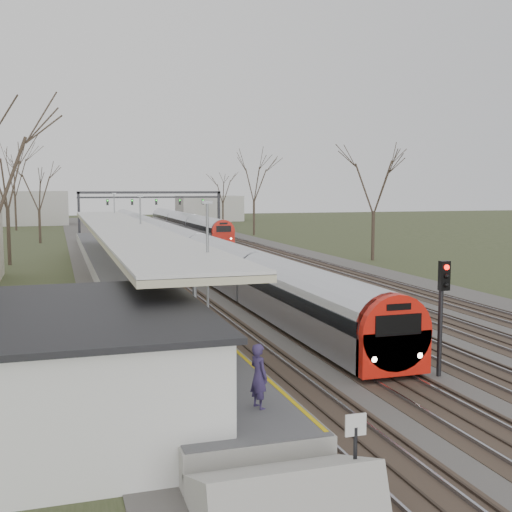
% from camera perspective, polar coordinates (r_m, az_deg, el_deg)
% --- Properties ---
extents(track_bed, '(24.00, 160.00, 0.22)m').
position_cam_1_polar(track_bed, '(66.34, -5.60, 0.43)').
color(track_bed, '#474442').
rests_on(track_bed, ground).
extents(platform, '(3.50, 69.00, 1.00)m').
position_cam_1_polar(platform, '(47.71, -12.28, -1.35)').
color(platform, '#9E9B93').
rests_on(platform, ground).
extents(canopy, '(4.10, 50.00, 3.11)m').
position_cam_1_polar(canopy, '(42.91, -11.84, 2.45)').
color(canopy, slate).
rests_on(canopy, platform).
extents(station_building, '(6.00, 9.00, 3.20)m').
position_cam_1_polar(station_building, '(18.33, -14.86, -9.75)').
color(station_building, silver).
rests_on(station_building, ground).
extents(signal_gantry, '(21.00, 0.59, 6.08)m').
position_cam_1_polar(signal_gantry, '(95.60, -9.30, 5.01)').
color(signal_gantry, black).
rests_on(signal_gantry, ground).
extents(tree_west_far, '(5.50, 5.50, 11.33)m').
position_cam_1_polar(tree_west_far, '(57.79, -21.34, 7.12)').
color(tree_west_far, '#2D231C').
rests_on(tree_west_far, ground).
extents(tree_east_far, '(5.00, 5.00, 10.30)m').
position_cam_1_polar(tree_east_far, '(58.36, 10.45, 6.70)').
color(tree_east_far, '#2D231C').
rests_on(tree_east_far, ground).
extents(train_near, '(2.62, 90.21, 3.05)m').
position_cam_1_polar(train_near, '(64.39, -7.78, 1.50)').
color(train_near, '#AEB1B9').
rests_on(train_near, ground).
extents(train_far, '(2.62, 45.21, 3.05)m').
position_cam_1_polar(train_far, '(92.73, -6.36, 2.90)').
color(train_far, '#AEB1B9').
rests_on(train_far, ground).
extents(passenger, '(0.56, 0.70, 1.67)m').
position_cam_1_polar(passenger, '(16.34, 0.25, -10.64)').
color(passenger, '#342950').
rests_on(passenger, platform).
extents(signal_post, '(0.35, 0.45, 4.10)m').
position_cam_1_polar(signal_post, '(22.65, 16.21, -3.86)').
color(signal_post, black).
rests_on(signal_post, ground).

